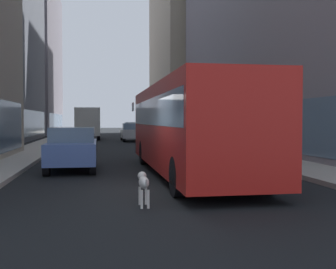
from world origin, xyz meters
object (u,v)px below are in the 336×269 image
(dalmatian_dog, at_px, (144,183))
(traffic_light_near, at_px, (292,105))
(transit_bus, at_px, (187,123))
(car_blue_hatchback, at_px, (73,148))
(car_white_van, at_px, (131,128))
(box_truck, at_px, (88,122))
(car_black_suv, at_px, (136,129))
(car_silver_sedan, at_px, (132,132))
(pedestrian_with_handbag, at_px, (291,141))

(dalmatian_dog, height_order, traffic_light_near, traffic_light_near)
(dalmatian_dog, bearing_deg, transit_bus, 67.68)
(dalmatian_dog, bearing_deg, car_blue_hatchback, 104.98)
(dalmatian_dog, xyz_separation_m, traffic_light_near, (5.77, 4.70, 1.92))
(car_white_van, relative_size, traffic_light_near, 1.39)
(car_white_van, bearing_deg, box_truck, -108.38)
(transit_bus, xyz_separation_m, traffic_light_near, (3.70, -0.35, 0.66))
(car_white_van, height_order, car_blue_hatchback, same)
(car_black_suv, bearing_deg, dalmatian_dog, -94.95)
(car_white_van, bearing_deg, dalmatian_dog, -94.24)
(car_white_van, height_order, dalmatian_dog, car_white_van)
(dalmatian_dog, bearing_deg, car_silver_sedan, 85.80)
(box_truck, relative_size, dalmatian_dog, 7.79)
(transit_bus, distance_m, box_truck, 27.94)
(transit_bus, relative_size, car_blue_hatchback, 2.50)
(box_truck, relative_size, traffic_light_near, 2.21)
(transit_bus, distance_m, traffic_light_near, 3.77)
(car_black_suv, xyz_separation_m, car_silver_sedan, (-1.60, -14.25, 0.00))
(car_white_van, relative_size, car_blue_hatchback, 1.02)
(transit_bus, height_order, car_silver_sedan, transit_bus)
(car_black_suv, bearing_deg, traffic_light_near, -86.82)
(car_black_suv, relative_size, car_blue_hatchback, 0.85)
(transit_bus, distance_m, car_silver_sedan, 23.18)
(car_black_suv, height_order, traffic_light_near, traffic_light_near)
(transit_bus, bearing_deg, box_truck, 98.23)
(car_white_van, xyz_separation_m, pedestrian_with_handbag, (3.13, -42.70, 0.19))
(box_truck, bearing_deg, dalmatian_dog, -86.63)
(car_white_van, relative_size, dalmatian_dog, 4.91)
(transit_bus, relative_size, pedestrian_with_handbag, 6.82)
(car_blue_hatchback, xyz_separation_m, box_truck, (-0.00, 25.51, 0.84))
(car_black_suv, distance_m, car_blue_hatchback, 35.71)
(box_truck, height_order, traffic_light_near, traffic_light_near)
(box_truck, distance_m, pedestrian_with_handbag, 27.29)
(car_blue_hatchback, relative_size, dalmatian_dog, 4.80)
(car_black_suv, xyz_separation_m, pedestrian_with_handbag, (3.13, -35.60, 0.19))
(traffic_light_near, bearing_deg, pedestrian_with_handbag, 64.49)
(car_black_suv, height_order, pedestrian_with_handbag, pedestrian_with_handbag)
(car_blue_hatchback, bearing_deg, dalmatian_dog, -75.02)
(car_silver_sedan, relative_size, pedestrian_with_handbag, 2.57)
(transit_bus, height_order, dalmatian_dog, transit_bus)
(car_blue_hatchback, height_order, traffic_light_near, traffic_light_near)
(transit_bus, xyz_separation_m, car_silver_sedan, (0.00, 23.16, -0.95))
(transit_bus, height_order, pedestrian_with_handbag, transit_bus)
(car_blue_hatchback, bearing_deg, car_black_suv, 80.98)
(box_truck, distance_m, dalmatian_dog, 32.78)
(car_black_suv, height_order, dalmatian_dog, car_black_suv)
(transit_bus, height_order, traffic_light_near, traffic_light_near)
(pedestrian_with_handbag, relative_size, traffic_light_near, 0.50)
(traffic_light_near, bearing_deg, car_silver_sedan, 98.94)
(car_silver_sedan, xyz_separation_m, traffic_light_near, (3.70, -23.52, 1.61))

